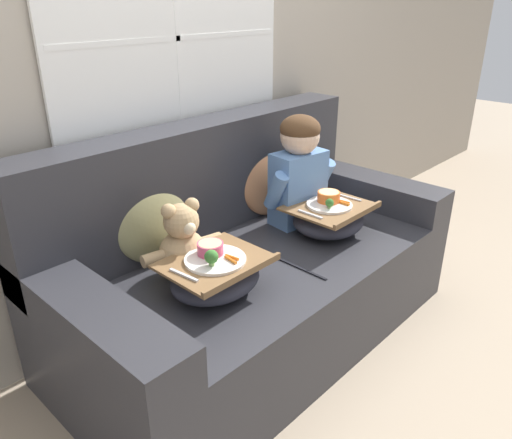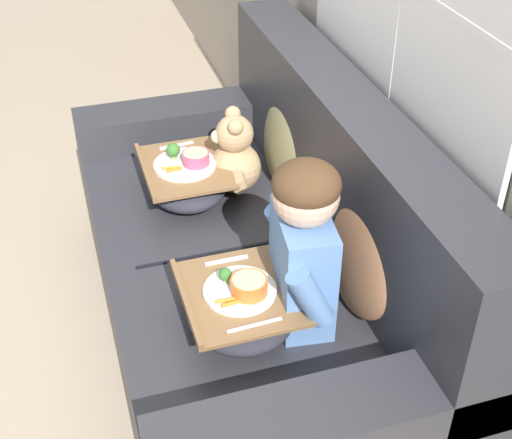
# 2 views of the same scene
# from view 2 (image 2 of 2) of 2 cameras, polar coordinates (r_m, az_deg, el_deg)

# --- Properties ---
(ground_plane) EXTENTS (14.00, 14.00, 0.00)m
(ground_plane) POSITION_cam_2_polar(r_m,az_deg,el_deg) (2.93, -1.06, -9.61)
(ground_plane) COLOR tan
(wall_back_with_window) EXTENTS (8.00, 0.08, 2.60)m
(wall_back_with_window) POSITION_cam_2_polar(r_m,az_deg,el_deg) (2.41, 12.38, 16.08)
(wall_back_with_window) COLOR #A89E8E
(wall_back_with_window) RESTS_ON ground_plane
(couch) EXTENTS (1.99, 1.00, 1.03)m
(couch) POSITION_cam_2_polar(r_m,az_deg,el_deg) (2.70, 0.39, -4.01)
(couch) COLOR #2D2D33
(couch) RESTS_ON ground_plane
(throw_pillow_behind_child) EXTENTS (0.43, 0.21, 0.45)m
(throw_pillow_behind_child) POSITION_cam_2_polar(r_m,az_deg,el_deg) (2.29, 8.84, -2.59)
(throw_pillow_behind_child) COLOR #B2754C
(throw_pillow_behind_child) RESTS_ON couch
(throw_pillow_behind_teddy) EXTENTS (0.41, 0.20, 0.42)m
(throw_pillow_behind_teddy) POSITION_cam_2_polar(r_m,az_deg,el_deg) (2.88, 2.47, 6.59)
(throw_pillow_behind_teddy) COLOR #898456
(throw_pillow_behind_teddy) RESTS_ON couch
(child_figure) EXTENTS (0.42, 0.22, 0.57)m
(child_figure) POSITION_cam_2_polar(r_m,az_deg,el_deg) (2.15, 3.82, -1.40)
(child_figure) COLOR #5B84BC
(child_figure) RESTS_ON couch
(teddy_bear) EXTENTS (0.38, 0.27, 0.35)m
(teddy_bear) POSITION_cam_2_polar(r_m,az_deg,el_deg) (2.85, -1.79, 4.94)
(teddy_bear) COLOR tan
(teddy_bear) RESTS_ON couch
(lap_tray_child) EXTENTS (0.40, 0.36, 0.21)m
(lap_tray_child) POSITION_cam_2_polar(r_m,az_deg,el_deg) (2.25, -1.28, -7.08)
(lap_tray_child) COLOR #2D2D38
(lap_tray_child) RESTS_ON child_figure
(lap_tray_teddy) EXTENTS (0.41, 0.33, 0.23)m
(lap_tray_teddy) POSITION_cam_2_polar(r_m,az_deg,el_deg) (2.85, -5.62, 3.17)
(lap_tray_teddy) COLOR #2D2D38
(lap_tray_teddy) RESTS_ON teddy_bear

